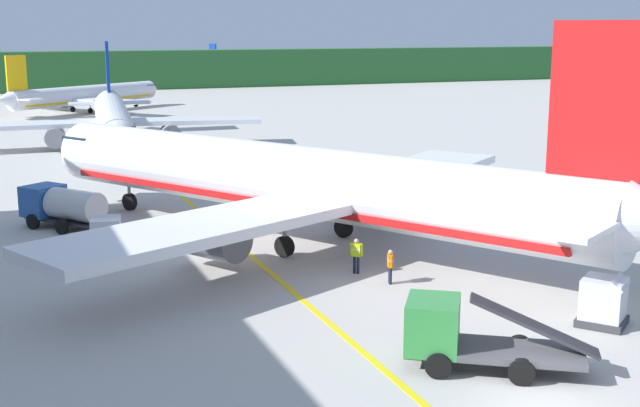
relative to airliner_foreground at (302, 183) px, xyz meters
name	(u,v)px	position (x,y,z in m)	size (l,w,h in m)	color
ground	(194,170)	(0.19, 26.55, -3.49)	(240.00, 320.00, 0.20)	#B7B5AD
distant_treeline	(77,71)	(0.19, 120.60, 0.22)	(216.00, 6.00, 7.22)	#28602D
airliner_foreground	(302,183)	(0.00, 0.00, 0.00)	(31.72, 37.35, 11.90)	white
airliner_mid_apron	(113,119)	(-4.38, 40.80, -0.52)	(29.22, 35.33, 10.08)	silver
airliner_far_taxiway	(84,96)	(-3.09, 78.70, -1.08)	(24.41, 20.84, 8.11)	white
airliner_distant	(237,71)	(34.37, 133.49, -1.13)	(22.89, 27.46, 7.94)	white
service_truck_fuel	(463,335)	(-0.67, -18.01, -2.21)	(6.31, 5.13, 2.63)	#338C3F
service_truck_baggage	(63,205)	(-11.79, 8.58, -2.00)	(4.83, 5.46, 2.40)	#2659A5
cargo_container_near	(106,237)	(-10.24, 1.44, -2.39)	(1.96, 1.96, 2.10)	#333338
cargo_container_mid	(604,302)	(6.75, -16.34, -2.42)	(2.51, 2.51, 2.05)	#333338
crew_marshaller	(390,264)	(1.28, -8.32, -2.44)	(0.34, 0.61, 1.62)	#191E33
crew_loader_left	(356,253)	(0.50, -6.23, -2.37)	(0.49, 0.47, 1.72)	#191E33
apron_guide_line	(270,272)	(-3.31, -4.51, -3.39)	(0.30, 60.00, 0.01)	yellow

